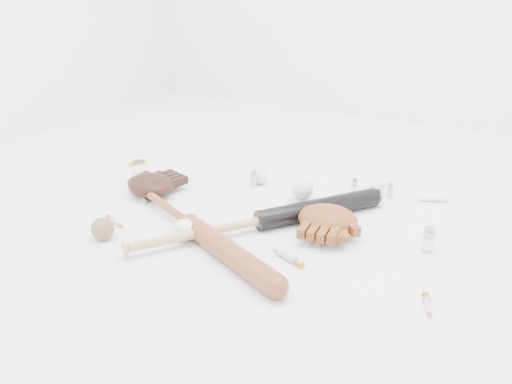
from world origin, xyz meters
The scene contains 23 objects.
bat_dark centered at (0.10, -0.09, 0.04)m, with size 0.99×0.07×0.07m, color black, non-canonical shape.
bat_wood centered at (-0.09, -0.23, 0.04)m, with size 0.97×0.07×0.07m, color brown, non-canonical shape.
glove_dark centered at (-0.42, -0.04, 0.04)m, with size 0.24×0.24×0.09m, color black, non-canonical shape.
glove_tan centered at (0.31, 0.01, 0.04)m, with size 0.25×0.25×0.09m, color brown, non-canonical shape.
trading_card centered at (-0.70, 0.21, 0.00)m, with size 0.07×0.10×0.01m, color gold.
pedestal centered at (0.16, 0.13, 0.02)m, with size 0.08×0.08×0.04m, color white.
baseball_on_pedestal centered at (0.16, 0.13, 0.08)m, with size 0.08×0.08×0.08m, color white.
baseball_left centered at (-0.54, 0.04, 0.04)m, with size 0.08×0.08×0.08m, color white.
baseball_upper centered at (-0.09, 0.27, 0.03)m, with size 0.07×0.07×0.07m, color white.
baseball_mid centered at (-0.09, -0.27, 0.04)m, with size 0.07×0.07×0.07m, color white.
baseball_aged centered at (-0.33, -0.40, 0.04)m, with size 0.08×0.08×0.08m, color brown.
syringe_0 centered at (-0.37, -0.30, 0.01)m, with size 0.13×0.02×0.02m, color #ADBCC6, non-canonical shape.
syringe_1 centered at (0.26, -0.23, 0.01)m, with size 0.17×0.03×0.02m, color #ADBCC6, non-canonical shape.
syringe_2 centered at (0.36, 0.45, 0.01)m, with size 0.17×0.03×0.02m, color #ADBCC6, non-canonical shape.
syringe_3 centered at (0.70, -0.28, 0.01)m, with size 0.13×0.02×0.02m, color #ADBCC6, non-canonical shape.
syringe_4 centered at (0.58, 0.42, 0.01)m, with size 0.15×0.03×0.02m, color #ADBCC6, non-canonical shape.
syringe_5 centered at (-0.41, -0.10, 0.01)m, with size 0.13×0.02×0.02m, color #ADBCC6, non-canonical shape.
vial_0 centered at (0.29, 0.36, 0.03)m, with size 0.02×0.02×0.06m, color #B0B9C1.
vial_1 centered at (0.41, 0.29, 0.04)m, with size 0.03×0.03×0.07m, color #B0B9C1.
vial_2 centered at (-0.09, 0.22, 0.04)m, with size 0.03×0.03×0.07m, color #B0B9C1.
vial_3 centered at (0.64, 0.03, 0.04)m, with size 0.04×0.04×0.09m, color #B0B9C1.
vial_4 centered at (-0.57, 0.07, 0.03)m, with size 0.02×0.02×0.06m, color #B0B9C1.
vial_5 centered at (0.43, 0.38, 0.03)m, with size 0.02×0.02×0.06m, color #B0B9C1.
Camera 1 is at (0.81, -1.45, 0.82)m, focal length 35.00 mm.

